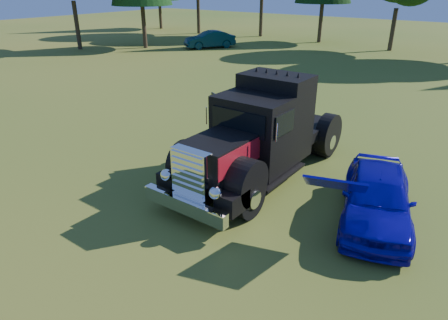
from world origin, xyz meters
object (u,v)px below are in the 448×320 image
at_px(spectator_near, 220,143).
at_px(spectator_far, 229,135).
at_px(distant_teal_car, 210,39).
at_px(diamond_t_truck, 259,138).
at_px(hotrod_coupe, 377,196).

xyz_separation_m(spectator_near, spectator_far, (-0.20, 0.78, 0.00)).
bearing_deg(spectator_far, distant_teal_car, 86.04).
distance_m(diamond_t_truck, spectator_near, 1.48).
bearing_deg(diamond_t_truck, distant_teal_car, 131.79).
bearing_deg(distant_teal_car, spectator_far, -17.81).
bearing_deg(diamond_t_truck, spectator_near, -178.01).
relative_size(spectator_near, distant_teal_car, 0.35).
bearing_deg(spectator_near, diamond_t_truck, -54.64).
distance_m(spectator_far, distant_teal_car, 24.13).
relative_size(hotrod_coupe, spectator_far, 2.85).
distance_m(diamond_t_truck, spectator_far, 1.82).
relative_size(diamond_t_truck, spectator_near, 4.63).
bearing_deg(hotrod_coupe, spectator_far, 168.21).
distance_m(hotrod_coupe, spectator_far, 5.37).
distance_m(hotrod_coupe, spectator_near, 5.07).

